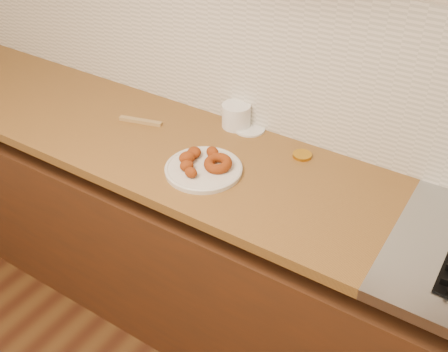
{
  "coord_description": "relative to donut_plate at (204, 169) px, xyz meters",
  "views": [
    {
      "loc": [
        0.71,
        0.36,
        2.0
      ],
      "look_at": [
        -0.07,
        1.59,
        0.93
      ],
      "focal_mm": 42.0,
      "sensor_mm": 36.0,
      "label": 1
    }
  ],
  "objects": [
    {
      "name": "brass_jar_lid",
      "position": [
        0.26,
        0.27,
        -0.0
      ],
      "size": [
        0.09,
        0.09,
        0.01
      ],
      "primitive_type": "cylinder",
      "rotation": [
        0.0,
        0.0,
        0.24
      ],
      "color": "#B7821C",
      "rests_on": "butcher_block"
    },
    {
      "name": "wooden_utensil",
      "position": [
        -0.41,
        0.14,
        -0.0
      ],
      "size": [
        0.19,
        0.07,
        0.01
      ],
      "primitive_type": "cube",
      "rotation": [
        0.0,
        0.0,
        0.27
      ],
      "color": "#9C7B47",
      "rests_on": "butcher_block"
    },
    {
      "name": "donut_plate",
      "position": [
        0.0,
        0.0,
        0.0
      ],
      "size": [
        0.28,
        0.28,
        0.02
      ],
      "primitive_type": "cylinder",
      "color": "beige",
      "rests_on": "butcher_block"
    },
    {
      "name": "butcher_block",
      "position": [
        -0.48,
        0.08,
        -0.03
      ],
      "size": [
        2.3,
        0.62,
        0.04
      ],
      "primitive_type": "cube",
      "color": "brown",
      "rests_on": "base_cabinet"
    },
    {
      "name": "wall_back",
      "position": [
        0.17,
        0.39,
        0.44
      ],
      "size": [
        4.0,
        0.02,
        2.7
      ],
      "primitive_type": "cube",
      "color": "beige",
      "rests_on": "ground"
    },
    {
      "name": "backsplash",
      "position": [
        0.17,
        0.38,
        0.29
      ],
      "size": [
        3.6,
        0.02,
        0.6
      ],
      "primitive_type": "cube",
      "color": "silver",
      "rests_on": "wall_back"
    },
    {
      "name": "tub_lid",
      "position": [
        -0.01,
        0.34,
        -0.0
      ],
      "size": [
        0.16,
        0.16,
        0.01
      ],
      "primitive_type": "cylinder",
      "rotation": [
        0.0,
        0.0,
        0.38
      ],
      "color": "silver",
      "rests_on": "butcher_block"
    },
    {
      "name": "fried_dough_chunks",
      "position": [
        -0.04,
        0.0,
        0.03
      ],
      "size": [
        0.13,
        0.19,
        0.05
      ],
      "color": "#8A370C",
      "rests_on": "donut_plate"
    },
    {
      "name": "ring_donut",
      "position": [
        0.04,
        0.03,
        0.03
      ],
      "size": [
        0.11,
        0.11,
        0.05
      ],
      "primitive_type": "torus",
      "rotation": [
        0.1,
        0.0,
        -0.05
      ],
      "color": "#8A370C",
      "rests_on": "donut_plate"
    },
    {
      "name": "plastic_tub",
      "position": [
        -0.07,
        0.33,
        0.04
      ],
      "size": [
        0.13,
        0.13,
        0.1
      ],
      "primitive_type": "cylinder",
      "rotation": [
        0.0,
        0.0,
        0.11
      ],
      "color": "white",
      "rests_on": "butcher_block"
    },
    {
      "name": "base_cabinet",
      "position": [
        0.17,
        0.08,
        -0.52
      ],
      "size": [
        3.6,
        0.6,
        0.77
      ],
      "primitive_type": "cube",
      "color": "#4C2411",
      "rests_on": "floor"
    }
  ]
}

